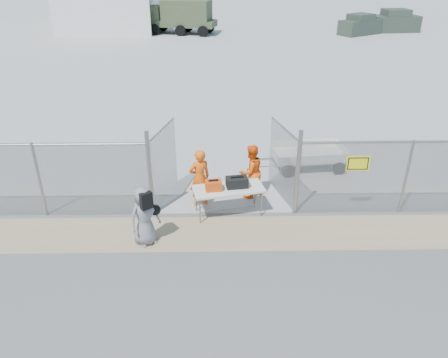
{
  "coord_description": "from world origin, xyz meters",
  "views": [
    {
      "loc": [
        -0.18,
        -8.53,
        6.6
      ],
      "look_at": [
        0.0,
        2.0,
        1.1
      ],
      "focal_mm": 35.0,
      "sensor_mm": 36.0,
      "label": 1
    }
  ],
  "objects_px": {
    "visitor": "(144,216)",
    "folding_table": "(228,201)",
    "utility_trailer": "(308,157)",
    "security_worker_left": "(200,178)",
    "security_worker_right": "(251,171)"
  },
  "relations": [
    {
      "from": "visitor",
      "to": "utility_trailer",
      "type": "height_order",
      "value": "visitor"
    },
    {
      "from": "folding_table",
      "to": "security_worker_left",
      "type": "xyz_separation_m",
      "value": [
        -0.81,
        0.53,
        0.46
      ]
    },
    {
      "from": "security_worker_right",
      "to": "visitor",
      "type": "height_order",
      "value": "security_worker_right"
    },
    {
      "from": "security_worker_left",
      "to": "utility_trailer",
      "type": "bearing_deg",
      "value": -168.83
    },
    {
      "from": "folding_table",
      "to": "utility_trailer",
      "type": "height_order",
      "value": "folding_table"
    },
    {
      "from": "security_worker_left",
      "to": "security_worker_right",
      "type": "bearing_deg",
      "value": 174.14
    },
    {
      "from": "folding_table",
      "to": "security_worker_right",
      "type": "distance_m",
      "value": 1.27
    },
    {
      "from": "security_worker_right",
      "to": "visitor",
      "type": "bearing_deg",
      "value": 7.2
    },
    {
      "from": "visitor",
      "to": "utility_trailer",
      "type": "relative_size",
      "value": 0.5
    },
    {
      "from": "visitor",
      "to": "folding_table",
      "type": "bearing_deg",
      "value": -3.7
    },
    {
      "from": "folding_table",
      "to": "security_worker_left",
      "type": "height_order",
      "value": "security_worker_left"
    },
    {
      "from": "utility_trailer",
      "to": "security_worker_right",
      "type": "bearing_deg",
      "value": -142.81
    },
    {
      "from": "visitor",
      "to": "utility_trailer",
      "type": "distance_m",
      "value": 6.58
    },
    {
      "from": "security_worker_left",
      "to": "security_worker_right",
      "type": "relative_size",
      "value": 1.05
    },
    {
      "from": "folding_table",
      "to": "utility_trailer",
      "type": "distance_m",
      "value": 4.1
    }
  ]
}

